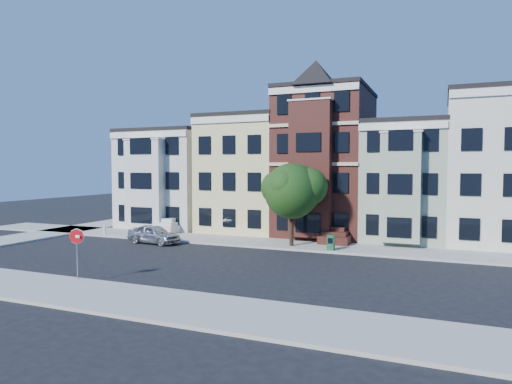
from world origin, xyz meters
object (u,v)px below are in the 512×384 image
at_px(street_tree, 292,195).
at_px(newspaper_box, 331,242).
at_px(parked_car, 154,234).
at_px(fire_hydrant, 105,230).
at_px(stop_sign, 77,251).

height_order(street_tree, newspaper_box, street_tree).
bearing_deg(newspaper_box, parked_car, -170.22).
xyz_separation_m(parked_car, fire_hydrant, (-6.13, 1.69, -0.26)).
bearing_deg(stop_sign, street_tree, 66.67).
xyz_separation_m(street_tree, stop_sign, (-6.78, -13.50, -2.21)).
relative_size(fire_hydrant, stop_sign, 0.21).
relative_size(parked_car, stop_sign, 1.47).
height_order(parked_car, stop_sign, stop_sign).
bearing_deg(newspaper_box, fire_hydrant, -177.35).
height_order(fire_hydrant, stop_sign, stop_sign).
distance_m(street_tree, newspaper_box, 4.40).
height_order(parked_car, newspaper_box, parked_car).
bearing_deg(fire_hydrant, street_tree, 2.01).
bearing_deg(street_tree, stop_sign, -116.67).
bearing_deg(fire_hydrant, parked_car, -15.37).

